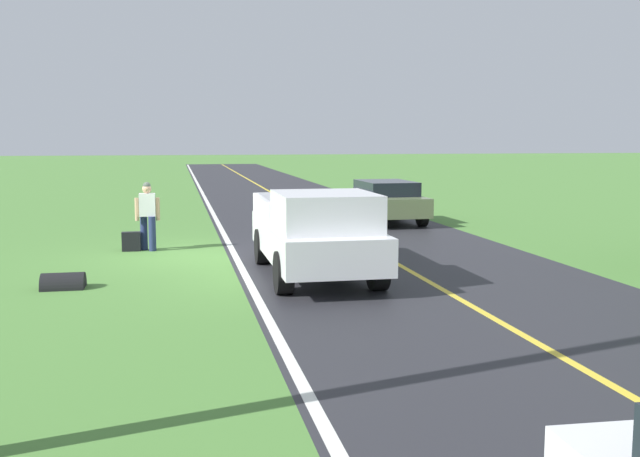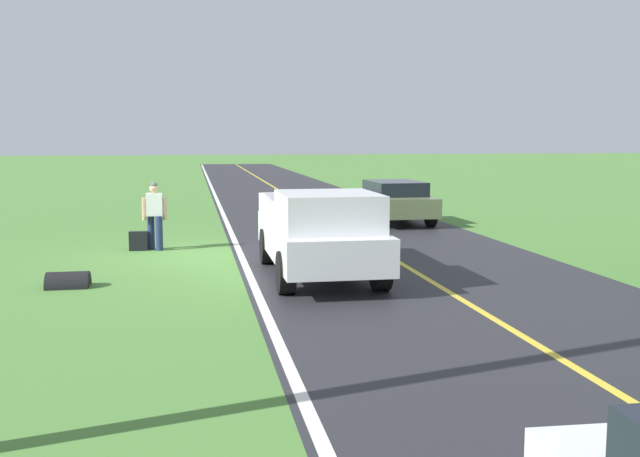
% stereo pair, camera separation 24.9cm
% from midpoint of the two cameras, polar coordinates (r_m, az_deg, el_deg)
% --- Properties ---
extents(ground_plane, '(200.00, 200.00, 0.00)m').
position_cam_midpoint_polar(ground_plane, '(18.26, -10.19, -2.01)').
color(ground_plane, '#4C7F38').
extents(road_surface, '(7.43, 120.00, 0.00)m').
position_cam_midpoint_polar(road_surface, '(18.88, 3.62, -1.60)').
color(road_surface, '#28282D').
rests_on(road_surface, ground).
extents(lane_edge_line, '(0.16, 117.60, 0.00)m').
position_cam_midpoint_polar(lane_edge_line, '(18.30, -7.15, -1.92)').
color(lane_edge_line, silver).
rests_on(lane_edge_line, ground).
extents(lane_centre_line, '(0.14, 117.60, 0.00)m').
position_cam_midpoint_polar(lane_centre_line, '(18.88, 3.62, -1.59)').
color(lane_centre_line, gold).
rests_on(lane_centre_line, ground).
extents(hitchhiker_walking, '(0.62, 0.51, 1.75)m').
position_cam_midpoint_polar(hitchhiker_walking, '(19.06, -13.70, 1.26)').
color(hitchhiker_walking, navy).
rests_on(hitchhiker_walking, ground).
extents(suitcase_carried, '(0.46, 0.21, 0.49)m').
position_cam_midpoint_polar(suitcase_carried, '(19.10, -14.91, -0.99)').
color(suitcase_carried, black).
rests_on(suitcase_carried, ground).
extents(pickup_truck_passing, '(2.11, 5.40, 1.82)m').
position_cam_midpoint_polar(pickup_truck_passing, '(14.88, -0.74, -0.21)').
color(pickup_truck_passing, silver).
rests_on(pickup_truck_passing, ground).
extents(sedan_near_oncoming, '(2.01, 4.44, 1.41)m').
position_cam_midpoint_polar(sedan_near_oncoming, '(24.75, 4.79, 2.23)').
color(sedan_near_oncoming, '#66754C').
rests_on(sedan_near_oncoming, ground).
extents(drainage_culvert, '(0.80, 0.60, 0.60)m').
position_cam_midpoint_polar(drainage_culvert, '(14.89, -19.88, -4.41)').
color(drainage_culvert, black).
rests_on(drainage_culvert, ground).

